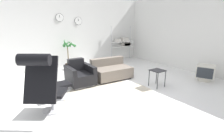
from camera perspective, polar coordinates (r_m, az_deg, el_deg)
name	(u,v)px	position (r m, az deg, el deg)	size (l,w,h in m)	color
ground_plane	(113,91)	(4.87, 0.17, -6.79)	(12.00, 12.00, 0.00)	white
wall_back	(67,33)	(7.40, -14.60, 11.67)	(12.00, 0.09, 2.80)	silver
wall_right	(193,34)	(7.20, 24.81, 10.64)	(0.06, 12.00, 2.80)	silver
round_rug	(111,96)	(4.57, -0.24, -8.33)	(2.40, 2.40, 0.01)	#BCB29E
lounge_chair	(43,80)	(3.50, -21.55, -3.15)	(1.00, 1.09, 1.35)	#BCBCC1
ottoman	(61,87)	(4.51, -16.39, -5.47)	(0.46, 0.39, 0.39)	#BCBCC1
armchair_red	(80,76)	(5.36, -10.45, -1.79)	(0.77, 0.87, 0.75)	silver
couch_low	(111,71)	(5.83, -0.32, -0.34)	(1.27, 0.90, 0.66)	black
side_table	(157,72)	(5.22, 14.63, -0.76)	(0.37, 0.37, 0.50)	black
crt_television	(205,72)	(6.33, 28.20, -0.68)	(0.66, 0.67, 0.51)	beige
potted_plant	(68,56)	(7.07, -14.03, 4.34)	(0.52, 0.58, 1.22)	#333338
shelf_unit	(124,43)	(8.56, 3.86, 8.92)	(1.18, 0.28, 1.62)	#BCBCC1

